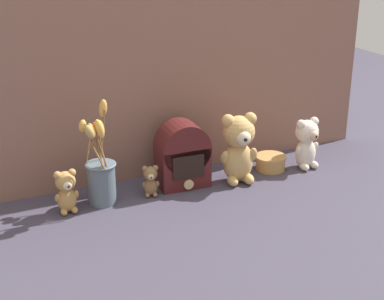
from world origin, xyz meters
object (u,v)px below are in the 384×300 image
Objects in this scene: teddy_bear_large at (239,147)px; teddy_bear_tiny at (151,180)px; vintage_radio at (182,155)px; teddy_bear_medium at (307,142)px; teddy_bear_small at (66,190)px; flower_vase at (101,174)px; decorative_tin_tall at (271,162)px.

teddy_bear_large reaches higher than teddy_bear_tiny.
teddy_bear_large is 1.09× the size of vintage_radio.
teddy_bear_large is 0.28m from teddy_bear_medium.
teddy_bear_medium is at bearing -6.54° from vintage_radio.
flower_vase is (0.11, 0.01, 0.03)m from teddy_bear_small.
flower_vase is at bearing -179.78° from decorative_tin_tall.
vintage_radio reaches higher than decorative_tin_tall.
vintage_radio is (-0.46, 0.05, 0.01)m from teddy_bear_medium.
flower_vase is at bearing 177.29° from teddy_bear_medium.
flower_vase is 0.29m from vintage_radio.
teddy_bear_tiny is at bearing -177.94° from decorative_tin_tall.
teddy_bear_large reaches higher than teddy_bear_small.
decorative_tin_tall is at bearing 14.55° from teddy_bear_large.
decorative_tin_tall is (-0.12, 0.04, -0.07)m from teddy_bear_medium.
teddy_bear_medium is 0.60m from teddy_bear_tiny.
teddy_bear_small reaches higher than decorative_tin_tall.
flower_vase reaches higher than teddy_bear_medium.
teddy_bear_medium reaches higher than teddy_bear_small.
flower_vase is (-0.75, 0.04, 0.00)m from teddy_bear_medium.
decorative_tin_tall is at bearing -2.56° from vintage_radio.
vintage_radio is at bearing 4.37° from teddy_bear_small.
flower_vase is (-0.47, 0.04, -0.03)m from teddy_bear_large.
vintage_radio is 0.35m from decorative_tin_tall.
teddy_bear_large is 1.75× the size of teddy_bear_small.
teddy_bear_large is at bearing -165.45° from decorative_tin_tall.
teddy_bear_tiny is 0.14m from vintage_radio.
teddy_bear_tiny is 0.47× the size of vintage_radio.
vintage_radio is (0.40, 0.03, 0.04)m from teddy_bear_small.
vintage_radio is at bearing 14.02° from teddy_bear_tiny.
teddy_bear_medium is at bearing -1.48° from teddy_bear_small.
decorative_tin_tall is (0.16, 0.04, -0.10)m from teddy_bear_large.
teddy_bear_medium is 1.34× the size of teddy_bear_small.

